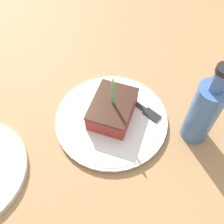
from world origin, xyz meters
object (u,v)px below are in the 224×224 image
plate (112,119)px  fork (135,103)px  bottle (204,112)px  cake_slice (111,108)px

plate → fork: fork is taller
bottle → fork: bearing=-11.2°
plate → bottle: bearing=-171.2°
plate → fork: (-0.04, -0.06, 0.01)m
cake_slice → fork: size_ratio=0.80×
plate → cake_slice: 0.04m
fork → bottle: size_ratio=0.76×
bottle → cake_slice: bearing=6.2°
plate → cake_slice: size_ratio=2.02×
cake_slice → fork: 0.08m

